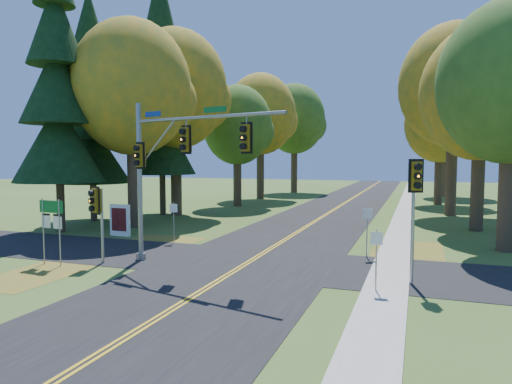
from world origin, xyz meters
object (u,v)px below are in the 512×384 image
(route_sign_cluster, at_px, (51,219))
(info_kiosk, at_px, (120,220))
(traffic_mast, at_px, (170,160))
(east_signal_pole, at_px, (415,190))

(route_sign_cluster, bearing_deg, info_kiosk, 108.50)
(route_sign_cluster, height_order, info_kiosk, route_sign_cluster)
(traffic_mast, height_order, info_kiosk, traffic_mast)
(traffic_mast, xyz_separation_m, east_signal_pole, (10.18, 0.21, -1.08))
(route_sign_cluster, bearing_deg, east_signal_pole, 11.65)
(east_signal_pole, relative_size, route_sign_cluster, 1.60)
(east_signal_pole, xyz_separation_m, info_kiosk, (-17.07, 5.53, -2.63))
(east_signal_pole, xyz_separation_m, route_sign_cluster, (-15.21, -1.91, -1.50))
(east_signal_pole, bearing_deg, route_sign_cluster, 170.43)
(info_kiosk, bearing_deg, east_signal_pole, -14.96)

